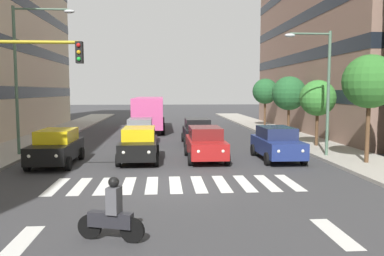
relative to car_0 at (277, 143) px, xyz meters
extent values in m
plane|color=#38383A|center=(5.46, 5.03, -0.89)|extent=(180.00, 180.00, 0.00)
cube|color=black|center=(-10.43, -13.99, 2.32)|extent=(9.52, 25.00, 0.90)
cube|color=black|center=(-10.43, -13.99, 5.53)|extent=(9.52, 25.00, 0.90)
cube|color=black|center=(-10.43, -13.99, 8.74)|extent=(9.52, 25.00, 0.90)
cube|color=silver|center=(0.96, 5.03, -0.88)|extent=(0.45, 2.80, 0.01)
cube|color=silver|center=(1.86, 5.03, -0.88)|extent=(0.45, 2.80, 0.01)
cube|color=silver|center=(2.76, 5.03, -0.88)|extent=(0.45, 2.80, 0.01)
cube|color=silver|center=(3.66, 5.03, -0.88)|extent=(0.45, 2.80, 0.01)
cube|color=silver|center=(4.56, 5.03, -0.88)|extent=(0.45, 2.80, 0.01)
cube|color=silver|center=(5.46, 5.03, -0.88)|extent=(0.45, 2.80, 0.01)
cube|color=silver|center=(6.36, 5.03, -0.88)|extent=(0.45, 2.80, 0.01)
cube|color=silver|center=(7.26, 5.03, -0.88)|extent=(0.45, 2.80, 0.01)
cube|color=silver|center=(8.16, 5.03, -0.88)|extent=(0.45, 2.80, 0.01)
cube|color=silver|center=(9.06, 5.03, -0.88)|extent=(0.45, 2.80, 0.01)
cube|color=silver|center=(9.96, 5.03, -0.88)|extent=(0.45, 2.80, 0.01)
cube|color=silver|center=(1.61, 10.53, -0.88)|extent=(0.50, 2.20, 0.01)
cube|color=silver|center=(9.32, 10.53, -0.88)|extent=(0.50, 2.20, 0.01)
cube|color=navy|center=(0.00, 0.05, -0.17)|extent=(1.80, 4.40, 0.80)
cube|color=#1D2547|center=(0.00, -0.15, 0.53)|extent=(1.58, 2.46, 0.60)
cylinder|color=black|center=(-0.90, 1.50, -0.57)|extent=(0.22, 0.64, 0.64)
cylinder|color=black|center=(0.90, 1.50, -0.57)|extent=(0.22, 0.64, 0.64)
cylinder|color=black|center=(-0.90, -1.40, -0.57)|extent=(0.22, 0.64, 0.64)
cylinder|color=black|center=(0.90, -1.40, -0.57)|extent=(0.22, 0.64, 0.64)
sphere|color=white|center=(-0.58, 2.20, -0.09)|extent=(0.18, 0.18, 0.18)
sphere|color=white|center=(0.58, 2.20, -0.09)|extent=(0.18, 0.18, 0.18)
cube|color=maroon|center=(3.72, -0.19, -0.17)|extent=(1.80, 4.40, 0.80)
cube|color=maroon|center=(3.72, -0.39, 0.53)|extent=(1.58, 2.46, 0.60)
cylinder|color=black|center=(2.82, 1.26, -0.57)|extent=(0.22, 0.64, 0.64)
cylinder|color=black|center=(4.62, 1.26, -0.57)|extent=(0.22, 0.64, 0.64)
cylinder|color=black|center=(2.82, -1.64, -0.57)|extent=(0.22, 0.64, 0.64)
cylinder|color=black|center=(4.62, -1.64, -0.57)|extent=(0.22, 0.64, 0.64)
sphere|color=white|center=(3.14, 1.96, -0.09)|extent=(0.18, 0.18, 0.18)
sphere|color=white|center=(4.29, 1.96, -0.09)|extent=(0.18, 0.18, 0.18)
cube|color=black|center=(7.15, -0.14, -0.17)|extent=(1.80, 4.40, 0.80)
cube|color=yellow|center=(7.15, -0.34, 0.53)|extent=(1.58, 2.46, 0.60)
cylinder|color=black|center=(6.25, 1.31, -0.57)|extent=(0.22, 0.64, 0.64)
cylinder|color=black|center=(8.05, 1.31, -0.57)|extent=(0.22, 0.64, 0.64)
cylinder|color=black|center=(6.25, -1.59, -0.57)|extent=(0.22, 0.64, 0.64)
cylinder|color=black|center=(8.05, -1.59, -0.57)|extent=(0.22, 0.64, 0.64)
sphere|color=white|center=(6.57, 2.01, -0.09)|extent=(0.18, 0.18, 0.18)
sphere|color=white|center=(7.72, 2.01, -0.09)|extent=(0.18, 0.18, 0.18)
cube|color=black|center=(11.10, 0.57, -0.17)|extent=(1.80, 4.40, 0.80)
cube|color=yellow|center=(11.10, 0.37, 0.53)|extent=(1.58, 2.46, 0.60)
cylinder|color=black|center=(10.20, 2.02, -0.57)|extent=(0.22, 0.64, 0.64)
cylinder|color=black|center=(12.00, 2.02, -0.57)|extent=(0.22, 0.64, 0.64)
cylinder|color=black|center=(10.20, -0.88, -0.57)|extent=(0.22, 0.64, 0.64)
cylinder|color=black|center=(12.00, -0.88, -0.57)|extent=(0.22, 0.64, 0.64)
sphere|color=white|center=(10.52, 2.72, -0.09)|extent=(0.18, 0.18, 0.18)
sphere|color=white|center=(11.68, 2.72, -0.09)|extent=(0.18, 0.18, 0.18)
cube|color=#B2B7BC|center=(7.47, -6.80, -0.17)|extent=(1.80, 4.40, 0.80)
cube|color=slate|center=(7.47, -7.00, 0.53)|extent=(1.58, 2.46, 0.60)
cylinder|color=black|center=(6.57, -5.35, -0.57)|extent=(0.22, 0.64, 0.64)
cylinder|color=black|center=(8.37, -5.35, -0.57)|extent=(0.22, 0.64, 0.64)
cylinder|color=black|center=(6.57, -8.26, -0.57)|extent=(0.22, 0.64, 0.64)
cylinder|color=black|center=(8.37, -8.26, -0.57)|extent=(0.22, 0.64, 0.64)
sphere|color=white|center=(6.89, -4.65, -0.09)|extent=(0.18, 0.18, 0.18)
sphere|color=white|center=(8.04, -4.65, -0.09)|extent=(0.18, 0.18, 0.18)
cube|color=black|center=(3.59, -6.30, -0.17)|extent=(1.80, 4.40, 0.80)
cube|color=black|center=(3.59, -6.50, 0.53)|extent=(1.58, 2.46, 0.60)
cylinder|color=black|center=(2.69, -4.84, -0.57)|extent=(0.22, 0.64, 0.64)
cylinder|color=black|center=(4.49, -4.84, -0.57)|extent=(0.22, 0.64, 0.64)
cylinder|color=black|center=(2.69, -7.75, -0.57)|extent=(0.22, 0.64, 0.64)
cylinder|color=black|center=(4.49, -7.75, -0.57)|extent=(0.22, 0.64, 0.64)
sphere|color=white|center=(3.01, -4.15, -0.09)|extent=(0.18, 0.18, 0.18)
sphere|color=white|center=(4.16, -4.15, -0.09)|extent=(0.18, 0.18, 0.18)
cube|color=#DB5193|center=(7.15, -15.97, 0.86)|extent=(2.50, 10.50, 2.50)
cube|color=black|center=(7.15, -15.97, 1.41)|extent=(2.52, 9.87, 0.80)
cylinder|color=black|center=(5.90, -12.29, -0.39)|extent=(0.28, 1.00, 1.00)
cylinder|color=black|center=(8.40, -12.29, -0.39)|extent=(0.28, 1.00, 1.00)
cylinder|color=black|center=(5.90, -19.12, -0.39)|extent=(0.28, 1.00, 1.00)
cylinder|color=black|center=(8.40, -19.12, -0.39)|extent=(0.28, 1.00, 1.00)
cylinder|color=black|center=(7.72, 10.42, -0.59)|extent=(0.60, 0.28, 0.60)
cylinder|color=black|center=(6.67, 10.75, -0.59)|extent=(0.60, 0.28, 0.60)
cube|color=#232328|center=(7.20, 10.59, -0.37)|extent=(1.12, 0.56, 0.36)
cube|color=#4C4C51|center=(7.10, 10.62, 0.11)|extent=(0.38, 0.43, 0.64)
sphere|color=black|center=(7.10, 10.62, 0.55)|extent=(0.26, 0.26, 0.26)
cylinder|color=#AD991E|center=(10.82, 5.48, 4.41)|extent=(3.91, 0.12, 0.12)
cube|color=black|center=(8.86, 5.48, 4.06)|extent=(0.24, 0.28, 0.76)
sphere|color=red|center=(8.86, 5.63, 4.30)|extent=(0.14, 0.14, 0.14)
sphere|color=orange|center=(8.86, 5.63, 4.06)|extent=(0.14, 0.14, 0.14)
sphere|color=green|center=(8.86, 5.63, 3.82)|extent=(0.14, 0.14, 0.14)
cylinder|color=#4C6B56|center=(-2.85, -0.39, 2.55)|extent=(0.16, 0.16, 6.57)
cylinder|color=#4C6B56|center=(-1.77, -0.39, 5.68)|extent=(2.15, 0.10, 0.10)
ellipsoid|color=#B7BCC1|center=(-0.70, -0.39, 5.58)|extent=(0.56, 0.28, 0.20)
cylinder|color=#4C6B56|center=(13.77, -1.98, 3.23)|extent=(0.16, 0.16, 7.92)
cylinder|color=#4C6B56|center=(12.32, -1.98, 7.04)|extent=(2.91, 0.10, 0.10)
ellipsoid|color=#B7BCC1|center=(10.86, -1.98, 6.94)|extent=(0.56, 0.28, 0.20)
cylinder|color=#513823|center=(-3.89, 1.84, 0.83)|extent=(0.20, 0.20, 3.12)
sphere|color=#2D6B28|center=(-3.89, 1.84, 3.15)|extent=(2.55, 2.55, 2.55)
cylinder|color=#513823|center=(-3.78, -4.08, 0.43)|extent=(0.20, 0.20, 2.33)
sphere|color=#387F33|center=(-3.78, -4.08, 2.27)|extent=(2.25, 2.25, 2.25)
cylinder|color=#513823|center=(-3.98, -10.28, 0.50)|extent=(0.20, 0.20, 2.47)
sphere|color=#235B2D|center=(-3.98, -10.28, 2.53)|extent=(2.66, 2.66, 2.66)
cylinder|color=#513823|center=(-4.19, -18.22, 0.60)|extent=(0.20, 0.20, 2.68)
sphere|color=#235B2D|center=(-4.19, -18.22, 2.69)|extent=(2.49, 2.49, 2.49)
camera|label=1|loc=(5.94, 19.80, 2.70)|focal=36.58mm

